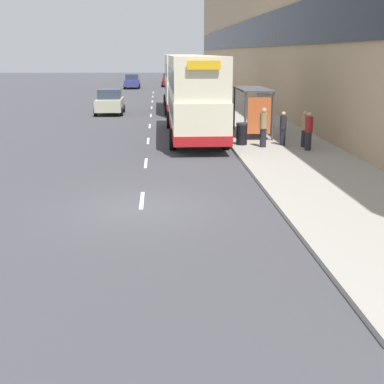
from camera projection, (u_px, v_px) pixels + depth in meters
ground_plane at (141, 209)px, 15.74m from camera, size 220.00×220.00×0.00m
pavement at (218, 98)px, 53.29m from camera, size 5.00×93.00×0.14m
terrace_facade at (259, 27)px, 51.82m from camera, size 3.10×93.00×13.65m
lane_mark_0 at (142, 200)px, 16.62m from camera, size 0.12×2.00×0.01m
lane_mark_1 at (146, 163)px, 22.21m from camera, size 0.12×2.00×0.01m
lane_mark_2 at (148, 141)px, 27.79m from camera, size 0.12×2.00×0.01m
lane_mark_3 at (150, 126)px, 33.37m from camera, size 0.12×2.00×0.01m
lane_mark_4 at (151, 115)px, 38.96m from camera, size 0.12×2.00×0.01m
lane_mark_5 at (152, 108)px, 44.54m from camera, size 0.12×2.00×0.01m
lane_mark_6 at (152, 101)px, 50.13m from camera, size 0.12×2.00×0.01m
lane_mark_7 at (153, 97)px, 55.71m from camera, size 0.12×2.00×0.01m
lane_mark_8 at (153, 92)px, 61.30m from camera, size 0.12×2.00×0.01m
bus_shelter at (257, 103)px, 28.25m from camera, size 1.60×4.20×2.48m
double_decker_bus_near at (194, 95)px, 28.20m from camera, size 2.85×11.52×4.30m
double_decker_bus_ahead at (182, 81)px, 41.72m from camera, size 2.85×10.27×4.30m
car_0 at (110, 102)px, 39.67m from camera, size 2.07×3.99×1.83m
car_1 at (169, 80)px, 72.17m from camera, size 1.99×4.51×1.78m
car_2 at (132, 81)px, 68.09m from camera, size 2.00×4.09×1.79m
pedestrian_at_shelter at (309, 131)px, 24.15m from camera, size 0.35×0.35×1.74m
pedestrian_1 at (263, 127)px, 24.96m from camera, size 0.36×0.36×1.83m
pedestrian_2 at (283, 128)px, 25.50m from camera, size 0.32×0.32×1.61m
pedestrian_3 at (261, 115)px, 30.46m from camera, size 0.32×0.32×1.64m
pedestrian_4 at (305, 129)px, 25.01m from camera, size 0.34×0.34×1.70m
litter_bin at (242, 134)px, 25.71m from camera, size 0.55×0.55×1.05m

